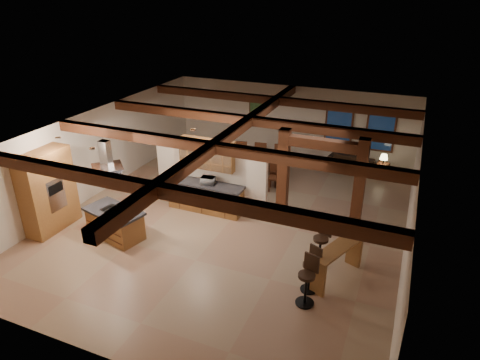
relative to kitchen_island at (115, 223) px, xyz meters
The scene contains 23 objects.
ground 3.54m from the kitchen_island, 40.63° to the left, with size 12.00×12.00×0.00m, color tan.
room_walls 3.76m from the kitchen_island, 40.63° to the left, with size 12.00×12.00×12.00m.
ceiling_beams 4.22m from the kitchen_island, 40.63° to the left, with size 10.00×12.00×0.28m.
timber_posts 6.02m from the kitchen_island, 28.35° to the left, with size 2.50×0.30×2.90m.
partition_wall 3.32m from the kitchen_island, 59.13° to the left, with size 3.80×0.18×2.20m, color silver.
pantry_cabinet 2.16m from the kitchen_island, behind, with size 0.67×1.60×2.40m.
back_counter 2.92m from the kitchen_island, 55.20° to the left, with size 2.50×0.66×0.94m.
upper_display_cabinet 3.40m from the kitchen_island, 57.33° to the left, with size 1.80×0.36×0.95m.
range_hood 1.35m from the kitchen_island, 90.00° to the right, with size 1.10×1.10×1.40m.
back_windows 9.93m from the kitchen_island, 56.38° to the left, with size 2.70×0.07×1.70m.
framed_art 8.40m from the kitchen_island, 81.93° to the left, with size 0.65×0.05×0.85m.
recessed_cans 2.47m from the kitchen_island, 69.43° to the left, with size 3.16×2.46×0.03m.
kitchen_island is the anchor object (origin of this frame).
dining_table 5.74m from the kitchen_island, 65.55° to the left, with size 1.82×1.02×0.64m, color #381B0E.
sofa 9.52m from the kitchen_island, 54.31° to the left, with size 2.08×0.81×0.61m, color black.
microwave 3.05m from the kitchen_island, 53.52° to the left, with size 0.43×0.29×0.24m, color #B0B0B5.
bar_counter 6.22m from the kitchen_island, ahead, with size 1.07×1.80×0.93m.
side_table 9.86m from the kitchen_island, 48.18° to the left, with size 0.41×0.41×0.51m, color #422410.
table_lamp 9.87m from the kitchen_island, 48.18° to the left, with size 0.30×0.30×0.35m.
bar_stool_a 5.72m from the kitchen_island, ahead, with size 0.43×0.44×1.14m.
bar_stool_b 5.79m from the kitchen_island, ahead, with size 0.45×0.46×1.23m.
bar_stool_c 5.78m from the kitchen_island, ahead, with size 0.45×0.47×1.23m.
dining_chairs 5.74m from the kitchen_island, 65.55° to the left, with size 2.24×2.24×1.27m.
Camera 1 is at (4.67, -10.62, 6.61)m, focal length 32.00 mm.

